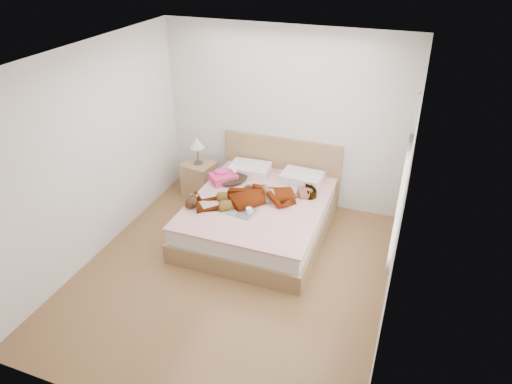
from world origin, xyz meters
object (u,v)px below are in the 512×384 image
at_px(woman, 258,193).
at_px(towel, 223,176).
at_px(nightstand, 199,177).
at_px(coffee_mug, 249,211).
at_px(plush_toy, 192,202).
at_px(phone, 234,170).
at_px(magazine, 240,212).
at_px(bed, 261,212).

xyz_separation_m(woman, towel, (-0.65, 0.34, -0.04)).
bearing_deg(nightstand, towel, -29.41).
height_order(coffee_mug, plush_toy, plush_toy).
bearing_deg(phone, magazine, -93.17).
bearing_deg(towel, woman, -27.41).
bearing_deg(phone, woman, -69.50).
xyz_separation_m(woman, bed, (0.01, 0.09, -0.35)).
height_order(woman, phone, woman).
height_order(woman, coffee_mug, woman).
relative_size(phone, magazine, 0.22).
bearing_deg(woman, plush_toy, -91.40).
height_order(bed, plush_toy, bed).
height_order(woman, nightstand, nightstand).
height_order(woman, magazine, woman).
bearing_deg(plush_toy, towel, 82.24).
relative_size(woman, towel, 3.64).
xyz_separation_m(phone, magazine, (0.39, -0.75, -0.17)).
relative_size(bed, coffee_mug, 17.71).
bearing_deg(woman, towel, -148.25).
xyz_separation_m(woman, magazine, (-0.11, -0.35, -0.11)).
bearing_deg(bed, magazine, -105.69).
distance_m(coffee_mug, nightstand, 1.59).
distance_m(bed, magazine, 0.51).
height_order(phone, coffee_mug, phone).
height_order(magazine, nightstand, nightstand).
relative_size(coffee_mug, plush_toy, 0.46).
relative_size(bed, magazine, 4.84).
relative_size(woman, bed, 0.80).
bearing_deg(nightstand, coffee_mug, -39.35).
xyz_separation_m(towel, nightstand, (-0.55, 0.31, -0.26)).
relative_size(woman, magazine, 3.89).
bearing_deg(woman, nightstand, -149.18).
height_order(bed, nightstand, bed).
relative_size(bed, towel, 4.54).
distance_m(woman, nightstand, 1.40).
xyz_separation_m(phone, towel, (-0.15, -0.06, -0.11)).
xyz_separation_m(coffee_mug, plush_toy, (-0.77, -0.08, 0.02)).
relative_size(towel, plush_toy, 1.80).
bearing_deg(woman, coffee_mug, -28.72).
bearing_deg(magazine, nightstand, 137.75).
xyz_separation_m(woman, phone, (-0.50, 0.40, 0.07)).
bearing_deg(woman, magazine, -48.30).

